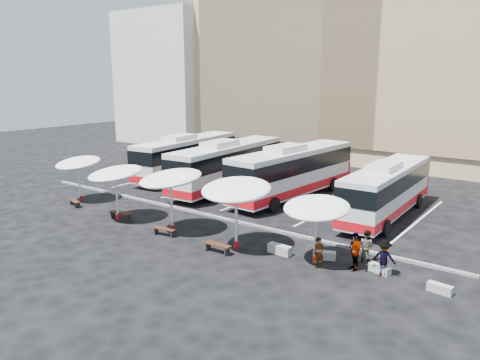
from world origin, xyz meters
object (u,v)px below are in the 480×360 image
Objects in this scene: bus_0 at (187,155)px; passenger_1 at (366,246)px; sunshade_2 at (171,179)px; passenger_2 at (355,251)px; sunshade_1 at (116,174)px; conc_bench_1 at (324,255)px; wood_bench_2 at (164,230)px; wood_bench_1 at (121,214)px; conc_bench_3 at (440,288)px; bus_2 at (293,170)px; sunshade_0 at (78,163)px; passenger_3 at (384,258)px; bus_3 at (387,188)px; passenger_0 at (319,253)px; bus_1 at (228,164)px; wood_bench_3 at (217,246)px; wood_bench_0 at (75,202)px; sunshade_3 at (236,190)px; sunshade_4 at (317,208)px; conc_bench_0 at (280,249)px; conc_bench_2 at (380,269)px.

passenger_1 is at bearing -30.28° from bus_0.
passenger_2 is (11.31, 1.25, -2.40)m from sunshade_2.
conc_bench_1 is at bearing 8.10° from sunshade_1.
wood_bench_1 is at bearing 173.10° from wood_bench_2.
sunshade_2 reaches higher than conc_bench_3.
wood_bench_1 is at bearing -113.63° from bus_2.
passenger_2 is (22.16, 0.18, -1.98)m from sunshade_0.
passenger_3 is at bearing -3.26° from conc_bench_1.
passenger_0 is (0.41, -10.68, -1.16)m from bus_3.
bus_1 is 8.22× the size of wood_bench_3.
wood_bench_0 is 0.92× the size of wood_bench_2.
conc_bench_1 is (0.13, -9.42, -1.75)m from bus_3.
sunshade_0 is 2.01× the size of passenger_1.
sunshade_3 reaches higher than wood_bench_1.
sunshade_0 is 2.23× the size of wood_bench_2.
sunshade_0 is at bearing -155.69° from bus_3.
conc_bench_3 is 0.59× the size of passenger_3.
sunshade_4 reaches higher than wood_bench_3.
sunshade_2 is at bearing -175.78° from conc_bench_3.
passenger_2 reaches higher than wood_bench_3.
bus_2 is 7.50× the size of passenger_3.
sunshade_2 is 11.63m from passenger_2.
bus_1 is 19.39m from passenger_3.
bus_3 reaches higher than sunshade_0.
passenger_2 reaches higher than wood_bench_2.
passenger_0 is at bearing -77.17° from conc_bench_1.
sunshade_3 is (15.08, -12.28, 1.29)m from bus_0.
passenger_2 reaches higher than wood_bench_0.
bus_3 is 8.47× the size of wood_bench_0.
bus_0 is 0.96× the size of bus_2.
wood_bench_2 is 1.45× the size of conc_bench_3.
sunshade_4 is at bearing 80.55° from passenger_0.
sunshade_2 reaches higher than conc_bench_0.
bus_2 reaches higher than sunshade_2.
bus_3 is 10.57× the size of conc_bench_1.
conc_bench_0 is 0.74× the size of passenger_3.
passenger_1 is 1.28m from passenger_2.
sunshade_3 is at bearing 67.66° from wood_bench_3.
bus_0 reaches higher than conc_bench_2.
passenger_0 is (13.98, -10.54, -1.35)m from bus_1.
sunshade_2 is at bearing -4.17° from passenger_3.
sunshade_3 reaches higher than passenger_2.
bus_1 is at bearing 63.00° from wood_bench_0.
wood_bench_1 is at bearing -177.15° from sunshade_2.
wood_bench_3 is (9.05, -0.62, -2.78)m from sunshade_1.
sunshade_0 is at bearing -99.19° from bus_0.
bus_2 reaches higher than passenger_3.
wood_bench_0 is (-5.63, -11.04, -1.83)m from bus_1.
wood_bench_2 is at bearing -172.79° from conc_bench_3.
wood_bench_3 is (15.29, -2.10, -2.56)m from sunshade_0.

